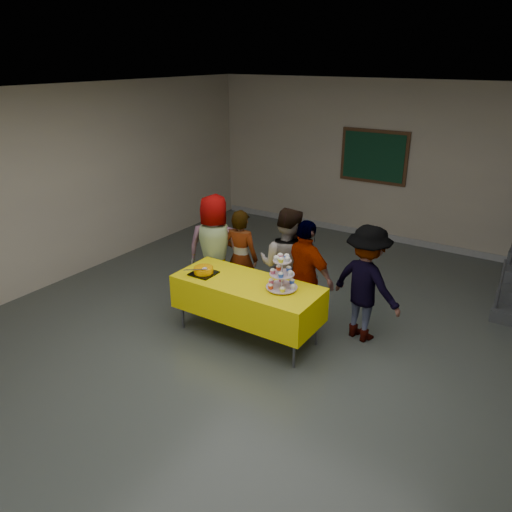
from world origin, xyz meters
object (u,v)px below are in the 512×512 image
at_px(bear_cake, 203,270).
at_px(schoolchild_e, 366,284).
at_px(cupcake_stand, 282,275).
at_px(schoolchild_d, 305,277).
at_px(schoolchild_b, 241,258).
at_px(noticeboard, 374,157).
at_px(schoolchild_c, 286,266).
at_px(bake_table, 247,297).
at_px(schoolchild_a, 215,250).

xyz_separation_m(bear_cake, schoolchild_e, (1.85, 0.90, -0.08)).
distance_m(cupcake_stand, schoolchild_d, 0.53).
xyz_separation_m(schoolchild_b, noticeboard, (0.47, 3.76, 0.89)).
bearing_deg(schoolchild_c, noticeboard, -94.93).
bearing_deg(schoolchild_c, schoolchild_d, 151.95).
height_order(bake_table, schoolchild_d, schoolchild_d).
xyz_separation_m(bear_cake, noticeboard, (0.49, 4.57, 0.77)).
bearing_deg(schoolchild_d, bake_table, 59.65).
distance_m(schoolchild_a, schoolchild_c, 1.14).
bearing_deg(schoolchild_a, schoolchild_b, 175.70).
bearing_deg(schoolchild_b, noticeboard, -106.43).
relative_size(schoolchild_a, schoolchild_d, 1.06).
distance_m(schoolchild_c, schoolchild_d, 0.37).
height_order(schoolchild_b, schoolchild_d, schoolchild_d).
distance_m(schoolchild_b, schoolchild_d, 1.12).
xyz_separation_m(cupcake_stand, bear_cake, (-1.07, -0.16, -0.12)).
xyz_separation_m(bear_cake, schoolchild_d, (1.13, 0.65, -0.07)).
xyz_separation_m(schoolchild_c, schoolchild_d, (0.34, -0.12, -0.04)).
bearing_deg(cupcake_stand, schoolchild_a, 159.50).
bearing_deg(schoolchild_d, bear_cake, 43.43).
height_order(schoolchild_a, schoolchild_e, schoolchild_a).
height_order(bear_cake, schoolchild_b, schoolchild_b).
xyz_separation_m(cupcake_stand, schoolchild_b, (-1.05, 0.65, -0.24)).
bearing_deg(bear_cake, schoolchild_a, 116.72).
xyz_separation_m(schoolchild_b, schoolchild_d, (1.11, -0.16, 0.04)).
bearing_deg(noticeboard, cupcake_stand, -82.58).
xyz_separation_m(schoolchild_a, schoolchild_c, (1.13, 0.08, -0.01)).
relative_size(cupcake_stand, schoolchild_e, 0.30).
relative_size(schoolchild_c, noticeboard, 1.22).
distance_m(bake_table, noticeboard, 4.58).
bearing_deg(noticeboard, bear_cake, -96.16).
bearing_deg(schoolchild_e, schoolchild_c, 22.75).
distance_m(bear_cake, noticeboard, 4.66).
bearing_deg(bake_table, schoolchild_c, 74.76).
relative_size(schoolchild_a, schoolchild_e, 1.07).
relative_size(bake_table, schoolchild_a, 1.17).
relative_size(bake_table, cupcake_stand, 4.22).
height_order(bear_cake, noticeboard, noticeboard).
relative_size(bear_cake, schoolchild_c, 0.23).
distance_m(schoolchild_b, noticeboard, 3.89).
height_order(schoolchild_d, schoolchild_e, schoolchild_d).
relative_size(cupcake_stand, schoolchild_c, 0.28).
relative_size(bake_table, bear_cake, 5.25).
relative_size(cupcake_stand, noticeboard, 0.34).
distance_m(cupcake_stand, schoolchild_b, 1.26).
bearing_deg(schoolchild_d, schoolchild_b, 5.32).
relative_size(bake_table, schoolchild_d, 1.24).
bearing_deg(schoolchild_c, schoolchild_b, -12.52).
bearing_deg(schoolchild_e, schoolchild_a, 21.22).
distance_m(schoolchild_d, noticeboard, 4.06).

